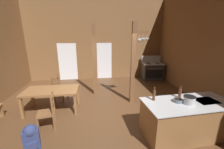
{
  "coord_description": "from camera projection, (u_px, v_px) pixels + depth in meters",
  "views": [
    {
      "loc": [
        -0.31,
        -3.86,
        2.42
      ],
      "look_at": [
        0.31,
        0.45,
        1.21
      ],
      "focal_mm": 22.15,
      "sensor_mm": 36.0,
      "label": 1
    }
  ],
  "objects": [
    {
      "name": "support_post_with_pot_rack",
      "position": [
        134.0,
        62.0,
        4.87
      ],
      "size": [
        0.59,
        0.21,
        2.89
      ],
      "color": "brown",
      "rests_on": "ground_plane"
    },
    {
      "name": "bottle_short_on_counter",
      "position": [
        180.0,
        93.0,
        3.51
      ],
      "size": [
        0.07,
        0.07,
        0.32
      ],
      "color": "#56331E",
      "rests_on": "kitchen_island"
    },
    {
      "name": "stove_range",
      "position": [
        152.0,
        71.0,
        7.96
      ],
      "size": [
        1.2,
        0.9,
        1.32
      ],
      "color": "#313131",
      "rests_on": "ground_plane"
    },
    {
      "name": "bottle_tall_on_counter",
      "position": [
        154.0,
        95.0,
        3.37
      ],
      "size": [
        0.07,
        0.07,
        0.35
      ],
      "color": "#56331E",
      "rests_on": "kitchen_island"
    },
    {
      "name": "ladderback_chair_by_post",
      "position": [
        59.0,
        88.0,
        5.43
      ],
      "size": [
        0.56,
        0.56,
        0.95
      ],
      "color": "brown",
      "rests_on": "ground_plane"
    },
    {
      "name": "mixing_bowl_on_counter",
      "position": [
        178.0,
        101.0,
        3.3
      ],
      "size": [
        0.21,
        0.21,
        0.08
      ],
      "color": "slate",
      "rests_on": "kitchen_island"
    },
    {
      "name": "wall_back",
      "position": [
        97.0,
        39.0,
        7.71
      ],
      "size": [
        8.29,
        0.14,
        4.54
      ],
      "primitive_type": "cube",
      "color": "brown",
      "rests_on": "ground_plane"
    },
    {
      "name": "glazed_door_back_left",
      "position": [
        68.0,
        62.0,
        7.74
      ],
      "size": [
        1.0,
        0.01,
        2.05
      ],
      "primitive_type": "cube",
      "color": "white",
      "rests_on": "ground_plane"
    },
    {
      "name": "ladderback_chair_near_window",
      "position": [
        48.0,
        112.0,
        3.7
      ],
      "size": [
        0.52,
        0.52,
        0.95
      ],
      "color": "brown",
      "rests_on": "ground_plane"
    },
    {
      "name": "dining_table",
      "position": [
        52.0,
        92.0,
        4.52
      ],
      "size": [
        1.71,
        0.92,
        0.74
      ],
      "color": "olive",
      "rests_on": "ground_plane"
    },
    {
      "name": "support_post_center",
      "position": [
        94.0,
        61.0,
        5.63
      ],
      "size": [
        0.14,
        0.14,
        2.89
      ],
      "color": "brown",
      "rests_on": "ground_plane"
    },
    {
      "name": "stockpot_on_counter",
      "position": [
        189.0,
        100.0,
        3.2
      ],
      "size": [
        0.33,
        0.26,
        0.19
      ],
      "color": "#B7BABF",
      "rests_on": "kitchen_island"
    },
    {
      "name": "glazed_panel_back_right",
      "position": [
        104.0,
        61.0,
        8.02
      ],
      "size": [
        0.84,
        0.01,
        2.05
      ],
      "primitive_type": "cube",
      "color": "white",
      "rests_on": "ground_plane"
    },
    {
      "name": "kitchen_island",
      "position": [
        186.0,
        119.0,
        3.42
      ],
      "size": [
        2.2,
        1.06,
        0.9
      ],
      "color": "olive",
      "rests_on": "ground_plane"
    },
    {
      "name": "backpack",
      "position": [
        31.0,
        136.0,
        3.0
      ],
      "size": [
        0.38,
        0.36,
        0.6
      ],
      "color": "navy",
      "rests_on": "ground_plane"
    },
    {
      "name": "ground_plane",
      "position": [
        104.0,
        117.0,
        4.39
      ],
      "size": [
        8.29,
        8.93,
        0.1
      ],
      "primitive_type": "cube",
      "color": "brown"
    }
  ]
}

